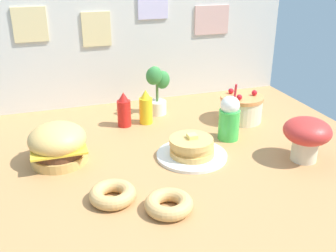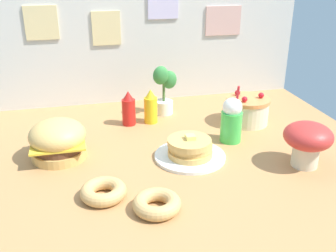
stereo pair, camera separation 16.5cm
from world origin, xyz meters
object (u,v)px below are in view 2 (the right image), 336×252
donut_chocolate (157,203)px  burger (58,140)px  ketchup_bottle (129,109)px  cream_soda_cup (232,120)px  potted_plant (164,88)px  mustard_bottle (151,107)px  layer_cake (247,110)px  mushroom_stool (308,140)px  pancake_stack (190,150)px  donut_pink_glaze (103,191)px

donut_chocolate → burger: bearing=124.6°
ketchup_bottle → burger: bearing=-140.1°
ketchup_bottle → cream_soda_cup: size_ratio=0.67×
potted_plant → mustard_bottle: bearing=-130.6°
burger → cream_soda_cup: 0.94m
layer_cake → mushroom_stool: (0.06, -0.57, 0.06)m
cream_soda_cup → mushroom_stool: bearing=-54.4°
mustard_bottle → donut_chocolate: size_ratio=1.08×
pancake_stack → ketchup_bottle: size_ratio=1.70×
donut_pink_glaze → donut_chocolate: size_ratio=1.00×
mustard_bottle → donut_pink_glaze: size_ratio=1.08×
donut_chocolate → mushroom_stool: size_ratio=0.85×
pancake_stack → cream_soda_cup: cream_soda_cup is taller
ketchup_bottle → potted_plant: potted_plant is taller
donut_pink_glaze → cream_soda_cup: bearing=28.6°
cream_soda_cup → donut_chocolate: size_ratio=1.61×
mustard_bottle → donut_pink_glaze: mustard_bottle is taller
potted_plant → mushroom_stool: size_ratio=1.39×
pancake_stack → potted_plant: bearing=89.3°
ketchup_bottle → cream_soda_cup: cream_soda_cup is taller
pancake_stack → ketchup_bottle: bearing=115.4°
donut_chocolate → mushroom_stool: (0.79, 0.20, 0.11)m
donut_pink_glaze → ketchup_bottle: bearing=73.8°
donut_chocolate → potted_plant: (0.27, 1.05, 0.14)m
mustard_bottle → potted_plant: bearing=49.4°
cream_soda_cup → mushroom_stool: (0.25, -0.35, 0.01)m
potted_plant → burger: bearing=-144.2°
mustard_bottle → cream_soda_cup: cream_soda_cup is taller
layer_cake → mustard_bottle: size_ratio=1.25×
pancake_stack → mushroom_stool: mushroom_stool is taller
mustard_bottle → cream_soda_cup: 0.53m
pancake_stack → donut_pink_glaze: bearing=-150.5°
donut_chocolate → layer_cake: bearing=46.3°
layer_cake → donut_pink_glaze: 1.13m
cream_soda_cup → donut_pink_glaze: cream_soda_cup is taller
mustard_bottle → pancake_stack: bearing=-78.4°
ketchup_bottle → mushroom_stool: size_ratio=0.91×
layer_cake → ketchup_bottle: (-0.72, 0.15, 0.02)m
pancake_stack → potted_plant: size_ratio=1.11×
burger → potted_plant: (0.66, 0.48, 0.08)m
ketchup_bottle → mustard_bottle: (0.14, 0.00, 0.00)m
mushroom_stool → donut_chocolate: bearing=-166.0°
burger → mushroom_stool: 1.25m
pancake_stack → mushroom_stool: size_ratio=1.55×
ketchup_bottle → mushroom_stool: (0.77, -0.72, 0.04)m
mushroom_stool → burger: bearing=162.6°
cream_soda_cup → donut_pink_glaze: bearing=-151.4°
cream_soda_cup → burger: bearing=178.7°
layer_cake → potted_plant: 0.55m
pancake_stack → layer_cake: (0.48, 0.36, 0.04)m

